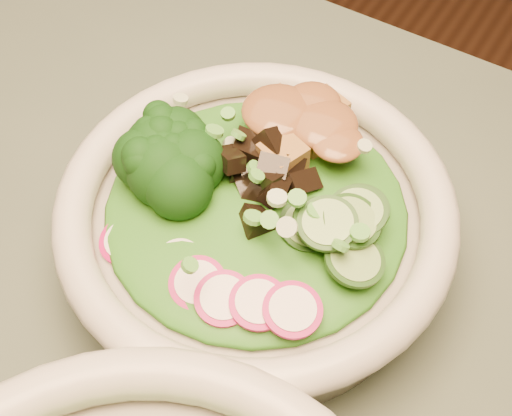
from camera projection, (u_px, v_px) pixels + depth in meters
The scene contains 9 objects.
salad_bowl at pixel (256, 225), 0.48m from camera, with size 0.26×0.26×0.07m.
lettuce_bed at pixel (256, 207), 0.46m from camera, with size 0.20×0.20×0.02m, color #1D6B16.
broccoli_florets at pixel (170, 165), 0.47m from camera, with size 0.08×0.07×0.04m, color black, non-canonical shape.
radish_slices at pixel (216, 285), 0.43m from camera, with size 0.11×0.04×0.02m, color #A80C53, non-canonical shape.
cucumber_slices at pixel (349, 232), 0.44m from camera, with size 0.07×0.07×0.04m, color #9AC76E, non-canonical shape.
mushroom_heap at pixel (264, 181), 0.46m from camera, with size 0.07×0.07×0.04m, color black, non-canonical shape.
tofu_cubes at pixel (295, 132), 0.49m from camera, with size 0.09×0.06×0.04m, color olive, non-canonical shape.
peanut_sauce at pixel (296, 119), 0.48m from camera, with size 0.07×0.05×0.02m, color brown.
scallion_garnish at pixel (256, 185), 0.45m from camera, with size 0.19×0.19×0.02m, color #55A93B, non-canonical shape.
Camera 1 is at (-0.02, -0.11, 1.18)m, focal length 50.00 mm.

